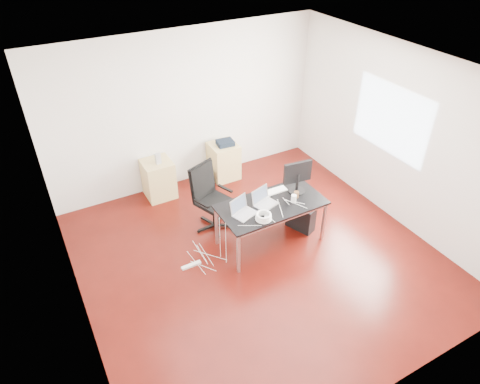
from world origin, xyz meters
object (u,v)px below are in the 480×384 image
filing_cabinet_left (159,179)px  pc_tower (301,217)px  desk (271,207)px  office_chair (210,195)px  filing_cabinet_right (224,161)px

filing_cabinet_left → pc_tower: 2.60m
desk → pc_tower: size_ratio=3.56×
office_chair → filing_cabinet_right: office_chair is taller
desk → office_chair: (-0.63, 0.82, -0.07)m
office_chair → pc_tower: size_ratio=2.40×
filing_cabinet_left → pc_tower: bearing=-49.7°
office_chair → pc_tower: office_chair is taller
desk → filing_cabinet_left: bearing=117.9°
desk → pc_tower: 0.76m
filing_cabinet_right → pc_tower: (0.38, -1.98, -0.13)m
office_chair → filing_cabinet_right: bearing=33.7°
filing_cabinet_left → pc_tower: (1.68, -1.98, -0.13)m
desk → office_chair: office_chair is taller
pc_tower → filing_cabinet_right: bearing=79.4°
desk → office_chair: 1.04m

